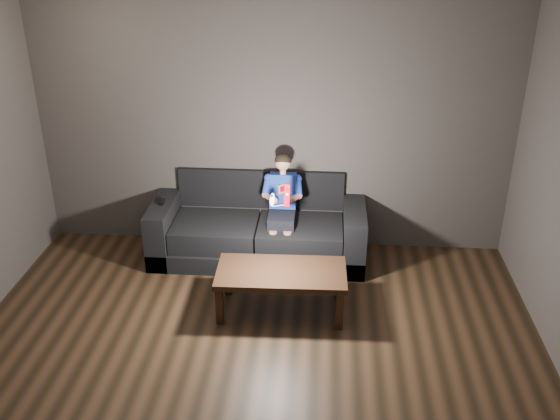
{
  "coord_description": "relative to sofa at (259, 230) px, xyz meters",
  "views": [
    {
      "loc": [
        0.56,
        -3.69,
        3.39
      ],
      "look_at": [
        0.15,
        1.55,
        0.85
      ],
      "focal_mm": 40.0,
      "sensor_mm": 36.0,
      "label": 1
    }
  ],
  "objects": [
    {
      "name": "wii_remote_red",
      "position": [
        0.33,
        -0.46,
        0.63
      ],
      "size": [
        0.06,
        0.08,
        0.22
      ],
      "color": "red",
      "rests_on": "child"
    },
    {
      "name": "nunchuk_white",
      "position": [
        0.19,
        -0.46,
        0.57
      ],
      "size": [
        0.08,
        0.1,
        0.14
      ],
      "color": "white",
      "rests_on": "child"
    },
    {
      "name": "back_wall",
      "position": [
        0.13,
        0.29,
        1.07
      ],
      "size": [
        5.0,
        0.04,
        2.7
      ],
      "primitive_type": "cube",
      "color": "#3F3937",
      "rests_on": "ground"
    },
    {
      "name": "coffee_table",
      "position": [
        0.32,
        -1.06,
        0.09
      ],
      "size": [
        1.2,
        0.62,
        0.43
      ],
      "color": "black",
      "rests_on": "floor"
    },
    {
      "name": "child",
      "position": [
        0.26,
        -0.07,
        0.42
      ],
      "size": [
        0.41,
        0.51,
        1.01
      ],
      "color": "black",
      "rests_on": "sofa"
    },
    {
      "name": "wii_remote_black",
      "position": [
        -1.01,
        -0.08,
        0.34
      ],
      "size": [
        0.06,
        0.16,
        0.03
      ],
      "color": "black",
      "rests_on": "sofa"
    },
    {
      "name": "sofa",
      "position": [
        0.0,
        0.0,
        0.0
      ],
      "size": [
        2.25,
        0.97,
        0.87
      ],
      "color": "black",
      "rests_on": "floor"
    },
    {
      "name": "ceiling",
      "position": [
        0.13,
        -2.21,
        2.42
      ],
      "size": [
        5.0,
        5.0,
        0.02
      ],
      "primitive_type": "cube",
      "color": "silver",
      "rests_on": "back_wall"
    },
    {
      "name": "floor",
      "position": [
        0.13,
        -2.21,
        -0.28
      ],
      "size": [
        5.0,
        5.0,
        0.0
      ],
      "primitive_type": "plane",
      "color": "black",
      "rests_on": "ground"
    }
  ]
}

